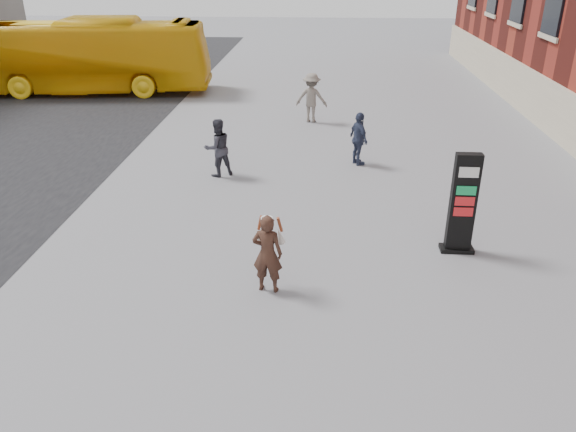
# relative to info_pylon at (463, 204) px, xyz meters

# --- Properties ---
(ground) EXTENTS (100.00, 100.00, 0.00)m
(ground) POSITION_rel_info_pylon_xyz_m (-4.27, -1.13, -1.13)
(ground) COLOR #9E9EA3
(info_pylon) EXTENTS (0.72, 0.37, 2.25)m
(info_pylon) POSITION_rel_info_pylon_xyz_m (0.00, 0.00, 0.00)
(info_pylon) COLOR black
(info_pylon) RESTS_ON ground
(woman) EXTENTS (0.66, 0.61, 1.60)m
(woman) POSITION_rel_info_pylon_xyz_m (-4.01, -1.82, -0.30)
(woman) COLOR #40261B
(woman) RESTS_ON ground
(bus) EXTENTS (12.18, 3.89, 3.34)m
(bus) POSITION_rel_info_pylon_xyz_m (-14.33, 14.63, 0.54)
(bus) COLOR #EAB210
(bus) RESTS_ON road
(pedestrian_a) EXTENTS (1.04, 0.99, 1.70)m
(pedestrian_a) POSITION_rel_info_pylon_xyz_m (-6.03, 4.27, -0.28)
(pedestrian_a) COLOR #32323B
(pedestrian_a) RESTS_ON ground
(pedestrian_b) EXTENTS (1.30, 0.88, 1.86)m
(pedestrian_b) POSITION_rel_info_pylon_xyz_m (-3.46, 10.25, -0.19)
(pedestrian_b) COLOR slate
(pedestrian_b) RESTS_ON ground
(pedestrian_c) EXTENTS (0.77, 1.04, 1.64)m
(pedestrian_c) POSITION_rel_info_pylon_xyz_m (-1.90, 5.48, -0.31)
(pedestrian_c) COLOR #323A55
(pedestrian_c) RESTS_ON ground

